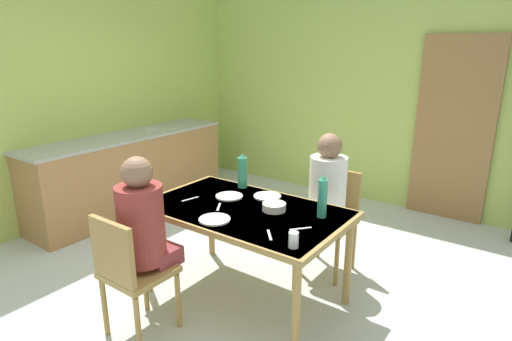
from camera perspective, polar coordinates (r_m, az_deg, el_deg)
name	(u,v)px	position (r m, az deg, el deg)	size (l,w,h in m)	color
ground_plane	(210,289)	(3.48, -6.39, -15.88)	(7.23, 7.23, 0.00)	#B7BEB8
wall_back	(358,84)	(5.34, 13.87, 11.49)	(4.73, 0.10, 2.87)	#A8BD58
wall_left	(98,86)	(5.15, -20.83, 10.74)	(0.10, 4.17, 2.87)	#A7BB54
door_wooden	(453,130)	(5.00, 25.46, 5.01)	(0.80, 0.05, 2.00)	olive
kitchen_counter	(131,172)	(5.12, -16.74, -0.17)	(0.61, 2.47, 0.91)	#A16F43
dining_table	(244,217)	(3.07, -1.65, -6.37)	(1.49, 0.89, 0.74)	olive
chair_near_diner	(129,270)	(2.85, -16.99, -12.90)	(0.40, 0.40, 0.87)	olive
chair_far_diner	(332,214)	(3.61, 10.44, -5.95)	(0.40, 0.40, 0.87)	olive
person_near_diner	(143,222)	(2.80, -15.26, -6.81)	(0.30, 0.37, 0.77)	brown
person_far_diner	(327,187)	(3.40, 9.69, -2.26)	(0.30, 0.37, 0.77)	silver
water_bottle_green_near	(242,172)	(3.44, -1.88, -0.14)	(0.08, 0.08, 0.29)	#318A64
water_bottle_green_far	(322,197)	(2.87, 9.10, -3.66)	(0.06, 0.06, 0.30)	#318E70
serving_bowl_center	(274,207)	(2.99, 2.50, -5.01)	(0.17, 0.17, 0.06)	silver
dinner_plate_near_left	(267,196)	(3.26, 1.56, -3.54)	(0.22, 0.22, 0.01)	white
dinner_plate_near_right	(215,219)	(2.85, -5.71, -6.69)	(0.22, 0.22, 0.01)	white
dinner_plate_far_center	(229,196)	(3.27, -3.70, -3.54)	(0.21, 0.21, 0.01)	white
drinking_glass_by_near_diner	(294,240)	(2.46, 5.18, -9.46)	(0.06, 0.06, 0.10)	silver
cutlery_knife_near	(301,229)	(2.72, 6.14, -7.93)	(0.15, 0.02, 0.00)	silver
cutlery_fork_near	(219,207)	(3.07, -5.14, -5.00)	(0.15, 0.02, 0.00)	silver
cutlery_knife_far	(190,199)	(3.25, -9.02, -3.89)	(0.15, 0.02, 0.00)	silver
cutlery_fork_far	(269,235)	(2.62, 1.86, -8.83)	(0.15, 0.02, 0.00)	silver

